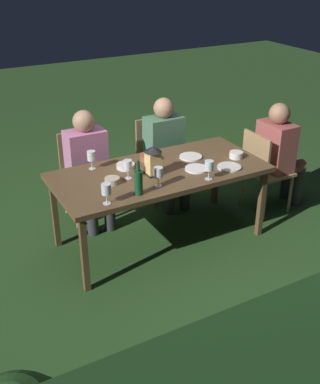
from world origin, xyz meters
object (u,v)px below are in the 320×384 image
at_px(bowl_dip, 112,180).
at_px(bowl_olives, 126,166).
at_px(chair_side_left_b, 83,170).
at_px(plate_c, 197,169).
at_px(chair_head_near, 263,168).
at_px(plate_b, 191,157).
at_px(wine_glass_b, 158,173).
at_px(wine_glass_e, 209,166).
at_px(chair_side_left_a, 158,155).
at_px(bowl_salad, 149,157).
at_px(person_in_pink, 89,163).
at_px(wine_glass_d, 128,166).
at_px(bowl_bread, 236,155).
at_px(dining_table, 160,175).
at_px(plate_a, 229,167).
at_px(wine_glass_c, 106,190).
at_px(person_in_green, 167,147).
at_px(person_in_rust, 280,151).
at_px(green_bottle_on_table, 138,182).
at_px(wine_glass_a, 91,157).

bearing_deg(bowl_dip, bowl_olives, -135.49).
xyz_separation_m(chair_side_left_b, plate_c, (-0.72, 0.98, 0.25)).
bearing_deg(chair_head_near, plate_b, -7.95).
height_order(wine_glass_b, bowl_olives, wine_glass_b).
bearing_deg(wine_glass_e, plate_c, -94.57).
bearing_deg(chair_side_left_a, bowl_salad, 54.81).
relative_size(chair_head_near, bowl_dip, 6.78).
height_order(person_in_pink, plate_b, person_in_pink).
distance_m(chair_side_left_b, wine_glass_e, 1.44).
xyz_separation_m(wine_glass_e, bowl_salad, (0.26, -0.61, -0.09)).
distance_m(wine_glass_b, plate_c, 0.49).
xyz_separation_m(wine_glass_d, wine_glass_e, (-0.60, 0.34, 0.00)).
bearing_deg(bowl_salad, chair_head_near, 168.28).
height_order(wine_glass_d, bowl_dip, wine_glass_d).
height_order(person_in_pink, wine_glass_e, person_in_pink).
distance_m(wine_glass_d, bowl_bread, 1.09).
distance_m(dining_table, bowl_salad, 0.26).
relative_size(chair_side_left_b, bowl_dip, 6.78).
relative_size(chair_side_left_b, wine_glass_b, 5.15).
bearing_deg(plate_c, wine_glass_b, 15.68).
relative_size(plate_c, bowl_bread, 1.65).
distance_m(plate_a, bowl_dip, 1.07).
distance_m(chair_side_left_b, wine_glass_c, 1.26).
height_order(person_in_green, plate_a, person_in_green).
distance_m(person_in_rust, wine_glass_b, 1.60).
height_order(person_in_green, person_in_pink, same).
xyz_separation_m(chair_side_left_a, plate_c, (0.14, 0.98, 0.25)).
distance_m(chair_side_left_b, green_bottle_on_table, 1.21).
bearing_deg(green_bottle_on_table, dining_table, -139.05).
xyz_separation_m(dining_table, wine_glass_e, (-0.28, 0.36, 0.17)).
relative_size(chair_side_left_b, plate_a, 4.02).
bearing_deg(wine_glass_e, bowl_dip, -23.00).
bearing_deg(plate_b, dining_table, 16.09).
distance_m(wine_glass_a, bowl_bread, 1.35).
xyz_separation_m(bowl_olives, bowl_dip, (0.23, 0.23, 0.00)).
bearing_deg(plate_b, chair_head_near, 172.05).
relative_size(chair_head_near, plate_a, 4.02).
height_order(dining_table, wine_glass_a, wine_glass_a).
bearing_deg(bowl_dip, chair_side_left_b, -93.23).
bearing_deg(bowl_salad, person_in_rust, 169.90).
height_order(chair_side_left_b, plate_b, chair_side_left_b).
bearing_deg(bowl_bread, dining_table, -7.28).
distance_m(chair_side_left_a, bowl_salad, 0.77).
xyz_separation_m(plate_b, bowl_salad, (0.38, -0.13, 0.02)).
bearing_deg(green_bottle_on_table, wine_glass_b, -166.42).
bearing_deg(chair_side_left_a, person_in_rust, 139.17).
bearing_deg(chair_side_left_a, bowl_olives, 43.76).
relative_size(chair_side_left_a, plate_b, 4.07).
relative_size(person_in_rust, bowl_olives, 6.98).
bearing_deg(wine_glass_d, dining_table, -176.71).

